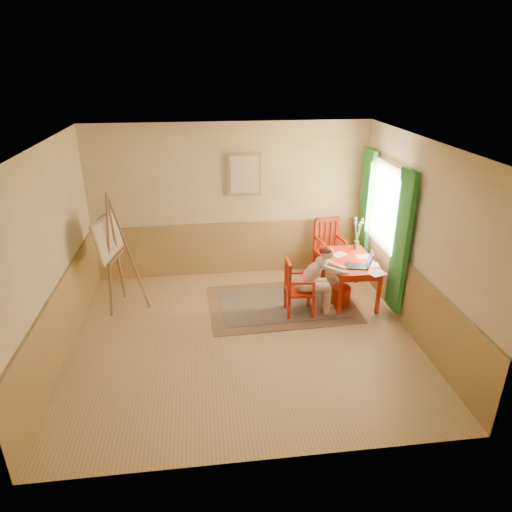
{
  "coord_description": "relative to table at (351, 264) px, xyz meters",
  "views": [
    {
      "loc": [
        -0.52,
        -5.62,
        3.77
      ],
      "look_at": [
        0.25,
        0.55,
        1.05
      ],
      "focal_mm": 31.79,
      "sensor_mm": 36.0,
      "label": 1
    }
  ],
  "objects": [
    {
      "name": "chair_left",
      "position": [
        -0.99,
        -0.4,
        -0.16
      ],
      "size": [
        0.44,
        0.43,
        0.94
      ],
      "color": "red",
      "rests_on": "room"
    },
    {
      "name": "easel",
      "position": [
        -3.85,
        0.19,
        0.52
      ],
      "size": [
        0.72,
        0.87,
        1.94
      ],
      "color": "olive",
      "rests_on": "room"
    },
    {
      "name": "wall_portrait",
      "position": [
        -1.64,
        1.23,
        1.27
      ],
      "size": [
        0.6,
        0.05,
        0.76
      ],
      "color": "#A0835A",
      "rests_on": "room"
    },
    {
      "name": "rug",
      "position": [
        -1.17,
        -0.09,
        -0.62
      ],
      "size": [
        2.46,
        1.69,
        0.02
      ],
      "color": "#8C7251",
      "rests_on": "room"
    },
    {
      "name": "room",
      "position": [
        -1.89,
        -0.97,
        0.77
      ],
      "size": [
        5.04,
        4.54,
        2.84
      ],
      "color": "tan",
      "rests_on": "ground"
    },
    {
      "name": "wastebasket",
      "position": [
        -0.2,
        -0.22,
        -0.47
      ],
      "size": [
        0.38,
        0.38,
        0.33
      ],
      "primitive_type": "cylinder",
      "rotation": [
        0.0,
        0.0,
        0.28
      ],
      "color": "red",
      "rests_on": "room"
    },
    {
      "name": "laptop",
      "position": [
        0.06,
        -0.3,
        0.14
      ],
      "size": [
        0.45,
        0.33,
        0.25
      ],
      "color": "#1E2338",
      "rests_on": "table"
    },
    {
      "name": "wainscot",
      "position": [
        -1.89,
        -0.17,
        -0.13
      ],
      "size": [
        5.0,
        4.5,
        1.0
      ],
      "color": "#AD824A",
      "rests_on": "room"
    },
    {
      "name": "vase",
      "position": [
        0.22,
        0.43,
        0.35
      ],
      "size": [
        0.25,
        0.28,
        0.56
      ],
      "color": "#3F724C",
      "rests_on": "table"
    },
    {
      "name": "chair_back",
      "position": [
        -0.1,
        0.94,
        -0.09
      ],
      "size": [
        0.54,
        0.56,
        1.08
      ],
      "color": "red",
      "rests_on": "room"
    },
    {
      "name": "window",
      "position": [
        0.53,
        0.13,
        0.71
      ],
      "size": [
        0.12,
        2.01,
        2.2
      ],
      "color": "white",
      "rests_on": "room"
    },
    {
      "name": "papers",
      "position": [
        0.15,
        -0.13,
        0.09
      ],
      "size": [
        0.69,
        1.07,
        0.0
      ],
      "color": "white",
      "rests_on": "table"
    },
    {
      "name": "table",
      "position": [
        0.0,
        0.0,
        0.0
      ],
      "size": [
        0.75,
        1.22,
        0.72
      ],
      "color": "red",
      "rests_on": "room"
    },
    {
      "name": "figure",
      "position": [
        -0.68,
        -0.42,
        0.01
      ],
      "size": [
        0.85,
        0.37,
        1.16
      ],
      "color": "beige",
      "rests_on": "room"
    }
  ]
}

